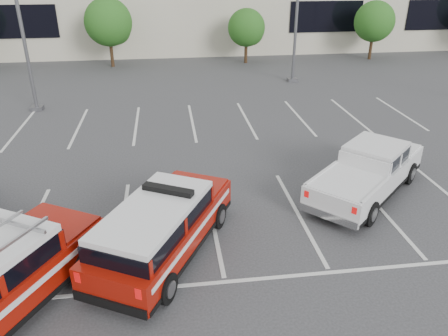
{
  "coord_description": "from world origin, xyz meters",
  "views": [
    {
      "loc": [
        -1.15,
        -11.26,
        7.2
      ],
      "look_at": [
        0.55,
        1.45,
        1.05
      ],
      "focal_mm": 35.0,
      "sensor_mm": 36.0,
      "label": 1
    }
  ],
  "objects_px": {
    "tree_mid_left": "(110,24)",
    "fire_chief_suv": "(163,231)",
    "tree_mid_right": "(247,29)",
    "white_pickup": "(367,176)",
    "tree_right": "(375,23)",
    "light_pole_left": "(17,6)"
  },
  "relations": [
    {
      "from": "tree_mid_left",
      "to": "fire_chief_suv",
      "type": "bearing_deg",
      "value": -81.71
    },
    {
      "from": "light_pole_left",
      "to": "white_pickup",
      "type": "relative_size",
      "value": 1.95
    },
    {
      "from": "tree_mid_left",
      "to": "light_pole_left",
      "type": "height_order",
      "value": "light_pole_left"
    },
    {
      "from": "tree_mid_right",
      "to": "light_pole_left",
      "type": "distance_m",
      "value": 16.72
    },
    {
      "from": "tree_right",
      "to": "light_pole_left",
      "type": "xyz_separation_m",
      "value": [
        -23.09,
        -10.05,
        2.41
      ]
    },
    {
      "from": "tree_mid_right",
      "to": "tree_right",
      "type": "xyz_separation_m",
      "value": [
        10.0,
        0.0,
        0.27
      ]
    },
    {
      "from": "white_pickup",
      "to": "tree_mid_right",
      "type": "bearing_deg",
      "value": 137.45
    },
    {
      "from": "fire_chief_suv",
      "to": "white_pickup",
      "type": "relative_size",
      "value": 1.05
    },
    {
      "from": "tree_right",
      "to": "white_pickup",
      "type": "height_order",
      "value": "tree_right"
    },
    {
      "from": "tree_mid_right",
      "to": "tree_right",
      "type": "height_order",
      "value": "tree_right"
    },
    {
      "from": "tree_mid_right",
      "to": "fire_chief_suv",
      "type": "distance_m",
      "value": 24.53
    },
    {
      "from": "fire_chief_suv",
      "to": "tree_mid_left",
      "type": "bearing_deg",
      "value": 126.18
    },
    {
      "from": "light_pole_left",
      "to": "white_pickup",
      "type": "distance_m",
      "value": 17.86
    },
    {
      "from": "tree_right",
      "to": "fire_chief_suv",
      "type": "relative_size",
      "value": 0.8
    },
    {
      "from": "tree_mid_right",
      "to": "white_pickup",
      "type": "bearing_deg",
      "value": -89.35
    },
    {
      "from": "light_pole_left",
      "to": "white_pickup",
      "type": "xyz_separation_m",
      "value": [
        13.33,
        -11.0,
        -4.52
      ]
    },
    {
      "from": "tree_mid_right",
      "to": "white_pickup",
      "type": "xyz_separation_m",
      "value": [
        0.24,
        -21.04,
        -1.84
      ]
    },
    {
      "from": "tree_mid_left",
      "to": "tree_right",
      "type": "bearing_deg",
      "value": -0.0
    },
    {
      "from": "tree_mid_left",
      "to": "tree_right",
      "type": "distance_m",
      "value": 20.0
    },
    {
      "from": "tree_mid_left",
      "to": "tree_mid_right",
      "type": "xyz_separation_m",
      "value": [
        10.0,
        -0.0,
        -0.54
      ]
    },
    {
      "from": "light_pole_left",
      "to": "white_pickup",
      "type": "bearing_deg",
      "value": -39.52
    },
    {
      "from": "light_pole_left",
      "to": "fire_chief_suv",
      "type": "xyz_separation_m",
      "value": [
        6.52,
        -13.52,
        -4.44
      ]
    }
  ]
}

